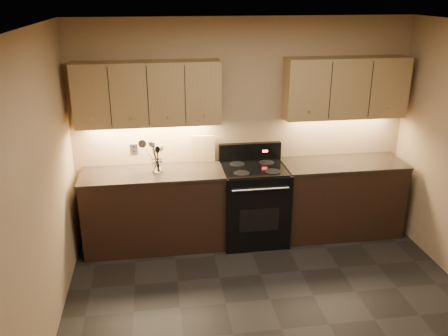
# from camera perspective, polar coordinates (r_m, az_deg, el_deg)

# --- Properties ---
(floor) EXTENTS (4.00, 4.00, 0.00)m
(floor) POSITION_cam_1_polar(r_m,az_deg,el_deg) (4.54, 6.95, -18.69)
(floor) COLOR black
(floor) RESTS_ON ground
(ceiling) EXTENTS (4.00, 4.00, 0.00)m
(ceiling) POSITION_cam_1_polar(r_m,az_deg,el_deg) (3.53, 8.83, 16.05)
(ceiling) COLOR silver
(ceiling) RESTS_ON wall_back
(wall_back) EXTENTS (4.00, 0.04, 2.60)m
(wall_back) POSITION_cam_1_polar(r_m,az_deg,el_deg) (5.69, 2.31, 4.63)
(wall_back) COLOR #A0875E
(wall_back) RESTS_ON ground
(wall_left) EXTENTS (0.04, 4.00, 2.60)m
(wall_left) POSITION_cam_1_polar(r_m,az_deg,el_deg) (3.84, -22.38, -5.11)
(wall_left) COLOR #A0875E
(wall_left) RESTS_ON ground
(counter_left) EXTENTS (1.62, 0.62, 0.93)m
(counter_left) POSITION_cam_1_polar(r_m,az_deg,el_deg) (5.61, -8.39, -4.94)
(counter_left) COLOR black
(counter_left) RESTS_ON ground
(counter_right) EXTENTS (1.46, 0.62, 0.93)m
(counter_right) POSITION_cam_1_polar(r_m,az_deg,el_deg) (6.03, 13.84, -3.47)
(counter_right) COLOR black
(counter_right) RESTS_ON ground
(stove) EXTENTS (0.76, 0.68, 1.14)m
(stove) POSITION_cam_1_polar(r_m,az_deg,el_deg) (5.70, 3.58, -4.19)
(stove) COLOR black
(stove) RESTS_ON ground
(upper_cab_left) EXTENTS (1.60, 0.30, 0.70)m
(upper_cab_left) POSITION_cam_1_polar(r_m,az_deg,el_deg) (5.33, -9.15, 8.83)
(upper_cab_left) COLOR #A98454
(upper_cab_left) RESTS_ON wall_back
(upper_cab_right) EXTENTS (1.44, 0.30, 0.70)m
(upper_cab_right) POSITION_cam_1_polar(r_m,az_deg,el_deg) (5.77, 14.43, 9.34)
(upper_cab_right) COLOR #A98454
(upper_cab_right) RESTS_ON wall_back
(outlet_plate) EXTENTS (0.08, 0.01, 0.12)m
(outlet_plate) POSITION_cam_1_polar(r_m,az_deg,el_deg) (5.65, -10.79, 2.25)
(outlet_plate) COLOR #B2B5BA
(outlet_plate) RESTS_ON wall_back
(utensil_crock) EXTENTS (0.13, 0.13, 0.15)m
(utensil_crock) POSITION_cam_1_polar(r_m,az_deg,el_deg) (5.42, -8.04, 0.23)
(utensil_crock) COLOR white
(utensil_crock) RESTS_ON counter_left
(cutting_board) EXTENTS (0.28, 0.12, 0.34)m
(cutting_board) POSITION_cam_1_polar(r_m,az_deg,el_deg) (5.65, -2.46, 2.36)
(cutting_board) COLOR tan
(cutting_board) RESTS_ON counter_left
(wooden_spoon) EXTENTS (0.16, 0.13, 0.31)m
(wooden_spoon) POSITION_cam_1_polar(r_m,az_deg,el_deg) (5.38, -8.45, 1.21)
(wooden_spoon) COLOR tan
(wooden_spoon) RESTS_ON utensil_crock
(black_spoon) EXTENTS (0.07, 0.12, 0.31)m
(black_spoon) POSITION_cam_1_polar(r_m,az_deg,el_deg) (5.40, -8.03, 1.29)
(black_spoon) COLOR black
(black_spoon) RESTS_ON utensil_crock
(black_turner) EXTENTS (0.16, 0.14, 0.35)m
(black_turner) POSITION_cam_1_polar(r_m,az_deg,el_deg) (5.37, -7.96, 1.37)
(black_turner) COLOR black
(black_turner) RESTS_ON utensil_crock
(steel_spatula) EXTENTS (0.19, 0.13, 0.38)m
(steel_spatula) POSITION_cam_1_polar(r_m,az_deg,el_deg) (5.38, -7.94, 1.59)
(steel_spatula) COLOR silver
(steel_spatula) RESTS_ON utensil_crock
(steel_skimmer) EXTENTS (0.27, 0.14, 0.39)m
(steel_skimmer) POSITION_cam_1_polar(r_m,az_deg,el_deg) (5.37, -7.79, 1.65)
(steel_skimmer) COLOR silver
(steel_skimmer) RESTS_ON utensil_crock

